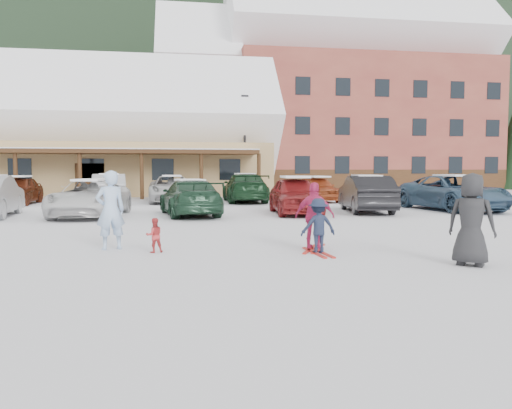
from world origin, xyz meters
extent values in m
plane|color=white|center=(0.00, 0.00, 0.00)|extent=(160.00, 160.00, 0.00)
cube|color=black|center=(0.00, 85.00, 19.00)|extent=(300.00, 70.00, 38.00)
cube|color=tan|center=(-9.00, 28.00, 1.80)|extent=(28.00, 10.00, 3.60)
cube|color=#422814|center=(-9.00, 21.80, 2.90)|extent=(25.20, 2.60, 0.25)
cube|color=white|center=(-9.00, 28.00, 5.54)|extent=(29.12, 9.69, 9.69)
cube|color=brown|center=(16.00, 38.00, 6.00)|extent=(24.00, 14.00, 12.00)
cube|color=brown|center=(0.50, 38.00, 4.50)|extent=(7.00, 12.60, 9.00)
cube|color=white|center=(16.00, 38.00, 14.69)|extent=(24.96, 13.57, 13.57)
cube|color=#422814|center=(16.00, 31.04, 0.90)|extent=(24.00, 0.10, 1.80)
cylinder|color=black|center=(3.21, 24.56, 3.35)|extent=(0.16, 0.16, 6.71)
cube|color=black|center=(3.21, 24.56, 6.83)|extent=(0.50, 0.25, 0.25)
cylinder|color=black|center=(6.00, 44.00, 0.54)|extent=(0.60, 0.60, 1.08)
cone|color=black|center=(6.00, 44.00, 5.13)|extent=(3.96, 3.96, 8.10)
cylinder|color=black|center=(34.00, 46.00, 0.69)|extent=(0.60, 0.60, 1.38)
cone|color=black|center=(34.00, 46.00, 6.55)|extent=(5.06, 5.06, 10.35)
imported|color=#AAC9EF|center=(-2.95, 1.31, 0.89)|extent=(0.75, 0.61, 1.77)
imported|color=#C83537|center=(-1.97, 0.73, 0.38)|extent=(0.42, 0.36, 0.75)
imported|color=#192239|center=(1.51, 0.11, 0.59)|extent=(0.79, 0.49, 1.18)
cube|color=red|center=(1.51, 0.11, 0.01)|extent=(0.29, 1.41, 0.03)
imported|color=#C3295E|center=(1.57, 0.62, 0.75)|extent=(0.96, 0.72, 1.51)
cube|color=red|center=(1.57, 0.62, 0.01)|extent=(0.80, 1.34, 0.03)
imported|color=#252527|center=(3.93, -1.69, 0.87)|extent=(0.99, 0.98, 1.73)
imported|color=silver|center=(-4.77, 9.61, 0.71)|extent=(2.79, 5.27, 1.41)
imported|color=#1D3E2A|center=(-0.99, 9.47, 0.70)|extent=(2.61, 5.04, 1.40)
imported|color=maroon|center=(3.24, 9.51, 0.76)|extent=(2.06, 4.54, 1.51)
imported|color=black|center=(6.41, 9.88, 0.77)|extent=(2.34, 4.89, 1.55)
imported|color=#36536F|center=(10.54, 10.18, 0.77)|extent=(3.14, 5.81, 1.55)
imported|color=#5A2211|center=(-9.60, 17.14, 0.73)|extent=(1.76, 4.31, 1.46)
imported|color=#B6B8BC|center=(-5.11, 17.56, 0.78)|extent=(2.24, 4.91, 1.56)
imported|color=#B8B8B8|center=(-1.78, 17.50, 0.74)|extent=(2.66, 5.39, 1.47)
imported|color=#14341C|center=(2.21, 17.09, 0.79)|extent=(2.29, 5.45, 1.57)
imported|color=#AC4821|center=(6.29, 16.97, 0.71)|extent=(2.20, 4.33, 1.41)
camera|label=1|loc=(-1.46, -10.16, 1.79)|focal=35.00mm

